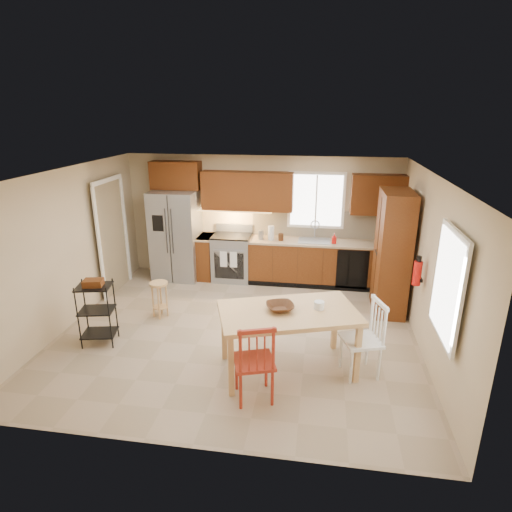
{
  "coord_description": "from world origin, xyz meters",
  "views": [
    {
      "loc": [
        1.21,
        -5.91,
        3.35
      ],
      "look_at": [
        0.22,
        0.4,
        1.15
      ],
      "focal_mm": 30.0,
      "sensor_mm": 36.0,
      "label": 1
    }
  ],
  "objects_px": {
    "refrigerator": "(176,235)",
    "fire_extinguisher": "(417,273)",
    "table_bowl": "(280,310)",
    "utility_cart": "(97,314)",
    "bar_stool": "(160,300)",
    "chair_white": "(361,339)",
    "dining_table": "(288,341)",
    "table_jar": "(319,307)",
    "chair_red": "(254,360)",
    "soap_bottle": "(334,238)",
    "pantry": "(392,253)",
    "range_stove": "(232,258)"
  },
  "relations": [
    {
      "from": "utility_cart",
      "to": "chair_red",
      "type": "bearing_deg",
      "value": -31.86
    },
    {
      "from": "refrigerator",
      "to": "chair_white",
      "type": "relative_size",
      "value": 1.75
    },
    {
      "from": "range_stove",
      "to": "utility_cart",
      "type": "height_order",
      "value": "utility_cart"
    },
    {
      "from": "soap_bottle",
      "to": "bar_stool",
      "type": "relative_size",
      "value": 0.31
    },
    {
      "from": "bar_stool",
      "to": "utility_cart",
      "type": "height_order",
      "value": "utility_cart"
    },
    {
      "from": "chair_white",
      "to": "bar_stool",
      "type": "relative_size",
      "value": 1.67
    },
    {
      "from": "soap_bottle",
      "to": "table_bowl",
      "type": "bearing_deg",
      "value": -103.71
    },
    {
      "from": "table_bowl",
      "to": "refrigerator",
      "type": "bearing_deg",
      "value": 128.86
    },
    {
      "from": "soap_bottle",
      "to": "chair_white",
      "type": "distance_m",
      "value": 3.02
    },
    {
      "from": "chair_red",
      "to": "table_jar",
      "type": "relative_size",
      "value": 6.06
    },
    {
      "from": "chair_white",
      "to": "refrigerator",
      "type": "bearing_deg",
      "value": 30.88
    },
    {
      "from": "fire_extinguisher",
      "to": "chair_white",
      "type": "height_order",
      "value": "fire_extinguisher"
    },
    {
      "from": "table_jar",
      "to": "bar_stool",
      "type": "height_order",
      "value": "table_jar"
    },
    {
      "from": "chair_red",
      "to": "table_bowl",
      "type": "distance_m",
      "value": 0.78
    },
    {
      "from": "refrigerator",
      "to": "table_jar",
      "type": "relative_size",
      "value": 10.59
    },
    {
      "from": "table_bowl",
      "to": "utility_cart",
      "type": "bearing_deg",
      "value": 174.45
    },
    {
      "from": "soap_bottle",
      "to": "pantry",
      "type": "bearing_deg",
      "value": -43.45
    },
    {
      "from": "range_stove",
      "to": "chair_white",
      "type": "distance_m",
      "value": 3.85
    },
    {
      "from": "fire_extinguisher",
      "to": "chair_red",
      "type": "xyz_separation_m",
      "value": [
        -2.12,
        -1.71,
        -0.58
      ]
    },
    {
      "from": "refrigerator",
      "to": "pantry",
      "type": "height_order",
      "value": "pantry"
    },
    {
      "from": "fire_extinguisher",
      "to": "table_jar",
      "type": "bearing_deg",
      "value": -145.58
    },
    {
      "from": "soap_bottle",
      "to": "refrigerator",
      "type": "bearing_deg",
      "value": 179.55
    },
    {
      "from": "soap_bottle",
      "to": "dining_table",
      "type": "bearing_deg",
      "value": -101.71
    },
    {
      "from": "range_stove",
      "to": "table_bowl",
      "type": "bearing_deg",
      "value": -67.29
    },
    {
      "from": "table_jar",
      "to": "chair_white",
      "type": "bearing_deg",
      "value": -6.17
    },
    {
      "from": "chair_red",
      "to": "soap_bottle",
      "type": "bearing_deg",
      "value": 56.39
    },
    {
      "from": "refrigerator",
      "to": "chair_red",
      "type": "xyz_separation_m",
      "value": [
        2.21,
        -3.69,
        -0.39
      ]
    },
    {
      "from": "soap_bottle",
      "to": "fire_extinguisher",
      "type": "xyz_separation_m",
      "value": [
        1.15,
        -1.95,
        0.1
      ]
    },
    {
      "from": "pantry",
      "to": "table_jar",
      "type": "distance_m",
      "value": 2.33
    },
    {
      "from": "fire_extinguisher",
      "to": "utility_cart",
      "type": "distance_m",
      "value": 4.73
    },
    {
      "from": "chair_red",
      "to": "chair_white",
      "type": "xyz_separation_m",
      "value": [
        1.3,
        0.7,
        0.0
      ]
    },
    {
      "from": "refrigerator",
      "to": "fire_extinguisher",
      "type": "height_order",
      "value": "refrigerator"
    },
    {
      "from": "soap_bottle",
      "to": "utility_cart",
      "type": "bearing_deg",
      "value": -141.67
    },
    {
      "from": "range_stove",
      "to": "pantry",
      "type": "height_order",
      "value": "pantry"
    },
    {
      "from": "bar_stool",
      "to": "refrigerator",
      "type": "bearing_deg",
      "value": 110.21
    },
    {
      "from": "soap_bottle",
      "to": "utility_cart",
      "type": "distance_m",
      "value": 4.45
    },
    {
      "from": "chair_white",
      "to": "table_bowl",
      "type": "height_order",
      "value": "chair_white"
    },
    {
      "from": "chair_white",
      "to": "table_jar",
      "type": "height_order",
      "value": "chair_white"
    },
    {
      "from": "fire_extinguisher",
      "to": "table_bowl",
      "type": "distance_m",
      "value": 2.17
    },
    {
      "from": "dining_table",
      "to": "fire_extinguisher",
      "type": "bearing_deg",
      "value": 12.17
    },
    {
      "from": "table_bowl",
      "to": "table_jar",
      "type": "xyz_separation_m",
      "value": [
        0.5,
        0.11,
        0.03
      ]
    },
    {
      "from": "refrigerator",
      "to": "utility_cart",
      "type": "height_order",
      "value": "refrigerator"
    },
    {
      "from": "dining_table",
      "to": "bar_stool",
      "type": "distance_m",
      "value": 2.58
    },
    {
      "from": "fire_extinguisher",
      "to": "pantry",
      "type": "bearing_deg",
      "value": 100.78
    },
    {
      "from": "fire_extinguisher",
      "to": "bar_stool",
      "type": "height_order",
      "value": "fire_extinguisher"
    },
    {
      "from": "soap_bottle",
      "to": "dining_table",
      "type": "height_order",
      "value": "soap_bottle"
    },
    {
      "from": "table_jar",
      "to": "utility_cart",
      "type": "xyz_separation_m",
      "value": [
        -3.24,
        0.16,
        -0.42
      ]
    },
    {
      "from": "table_bowl",
      "to": "utility_cart",
      "type": "height_order",
      "value": "utility_cart"
    },
    {
      "from": "chair_red",
      "to": "utility_cart",
      "type": "relative_size",
      "value": 1.07
    },
    {
      "from": "soap_bottle",
      "to": "fire_extinguisher",
      "type": "distance_m",
      "value": 2.27
    }
  ]
}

